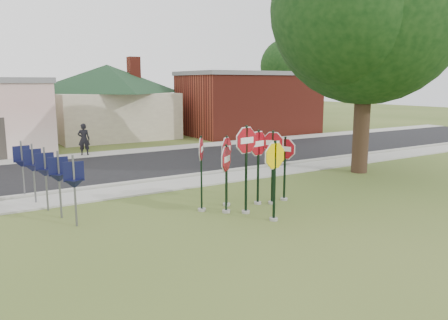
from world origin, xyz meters
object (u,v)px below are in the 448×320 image
stop_sign_yellow (275,170)px  oak_tree (368,6)px  stop_sign_center (246,156)px  stop_sign_left (226,169)px  pedestrian (84,139)px

stop_sign_yellow → oak_tree: size_ratio=0.21×
stop_sign_center → oak_tree: 9.75m
stop_sign_yellow → stop_sign_left: size_ratio=1.10×
oak_tree → stop_sign_left: bearing=-165.8°
stop_sign_yellow → oak_tree: bearing=24.8°
stop_sign_yellow → pedestrian: (-1.77, 14.26, -0.57)m
oak_tree → pedestrian: size_ratio=6.85×
pedestrian → stop_sign_center: bearing=116.8°
stop_sign_left → oak_tree: oak_tree is taller
stop_sign_center → oak_tree: (7.81, 2.46, 5.28)m
stop_sign_center → pedestrian: bearing=96.4°
stop_sign_left → pedestrian: stop_sign_left is taller
oak_tree → pedestrian: (-9.30, 10.78, -6.14)m
stop_sign_center → oak_tree: oak_tree is taller
stop_sign_yellow → stop_sign_left: 1.59m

